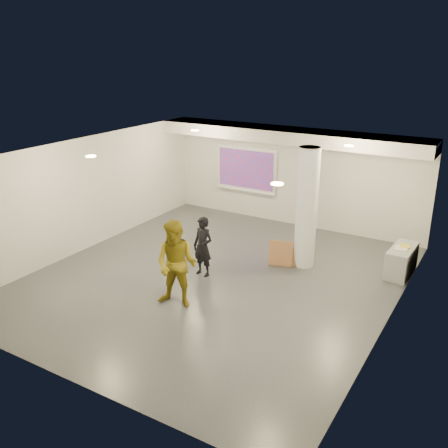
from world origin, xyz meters
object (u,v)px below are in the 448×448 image
Objects in this scene: projection_screen at (246,170)px; credenza at (401,261)px; woman at (203,247)px; column at (307,208)px; man at (176,264)px.

credenza is at bearing -20.27° from projection_screen.
projection_screen is 4.67m from woman.
credenza is 4.78m from woman.
credenza is (5.32, -1.96, -1.18)m from projection_screen.
column is 2.52× the size of credenza.
credenza is at bearing 35.82° from man.
projection_screen is 1.77× the size of credenza.
column is at bearing -160.14° from credenza.
column reaches higher than man.
projection_screen is 1.44× the size of woman.
projection_screen is 1.11× the size of man.
projection_screen is (-3.10, 2.65, 0.03)m from column.
man is (-3.74, -3.98, 0.60)m from credenza.
column is 2.68m from woman.
man reaches higher than woman.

